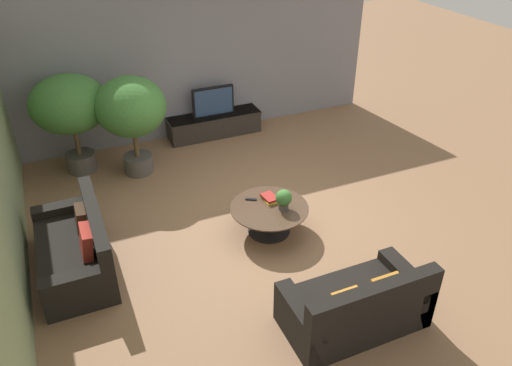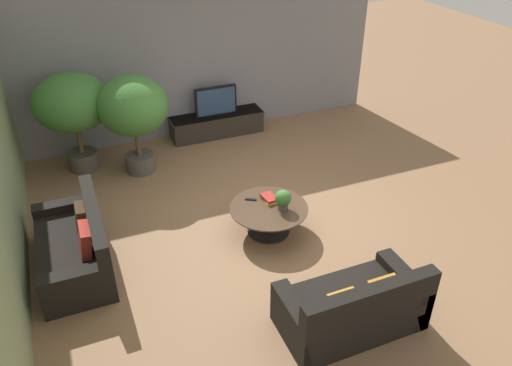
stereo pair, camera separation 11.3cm
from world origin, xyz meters
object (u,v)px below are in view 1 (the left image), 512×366
(coffee_table, at_px, (269,214))
(potted_palm_corner, at_px, (131,110))
(media_console, at_px, (214,124))
(couch_near_entry, at_px, (356,307))
(couch_by_wall, at_px, (77,251))
(television, at_px, (213,101))
(potted_plant_tabletop, at_px, (284,199))
(potted_palm_tall, at_px, (70,107))

(coffee_table, xyz_separation_m, potted_palm_corner, (-1.34, 2.43, 0.85))
(media_console, bearing_deg, potted_palm_corner, -153.43)
(couch_near_entry, bearing_deg, couch_by_wall, -39.41)
(media_console, relative_size, potted_palm_corner, 1.08)
(television, height_order, couch_near_entry, television)
(couch_near_entry, xyz_separation_m, potted_palm_corner, (-1.49, 4.41, 0.86))
(couch_by_wall, bearing_deg, potted_plant_tabletop, 82.06)
(potted_palm_tall, xyz_separation_m, potted_plant_tabletop, (2.40, -3.00, -0.59))
(coffee_table, height_order, potted_plant_tabletop, potted_plant_tabletop)
(potted_palm_tall, distance_m, potted_palm_corner, 1.00)
(couch_by_wall, height_order, couch_near_entry, same)
(media_console, height_order, couch_by_wall, couch_by_wall)
(potted_palm_corner, bearing_deg, couch_near_entry, -71.33)
(media_console, relative_size, television, 2.25)
(coffee_table, relative_size, potted_plant_tabletop, 3.67)
(potted_palm_tall, height_order, potted_palm_corner, potted_palm_tall)
(television, distance_m, couch_by_wall, 4.20)
(couch_by_wall, bearing_deg, potted_palm_tall, 172.33)
(coffee_table, relative_size, potted_palm_corner, 0.65)
(television, height_order, potted_palm_corner, potted_palm_corner)
(coffee_table, relative_size, potted_palm_tall, 0.65)
(media_console, relative_size, potted_palm_tall, 1.08)
(potted_palm_corner, bearing_deg, media_console, 26.57)
(media_console, xyz_separation_m, potted_plant_tabletop, (-0.17, -3.38, 0.36))
(coffee_table, xyz_separation_m, couch_near_entry, (0.15, -1.98, -0.01))
(media_console, bearing_deg, potted_plant_tabletop, -92.80)
(television, bearing_deg, couch_near_entry, -91.96)
(couch_near_entry, bearing_deg, potted_palm_tall, -63.89)
(potted_plant_tabletop, bearing_deg, potted_palm_corner, 120.59)
(couch_by_wall, xyz_separation_m, potted_plant_tabletop, (2.75, -0.38, 0.30))
(couch_by_wall, height_order, potted_palm_corner, potted_palm_corner)
(media_console, distance_m, coffee_table, 3.28)
(television, distance_m, potted_palm_tall, 2.63)
(potted_palm_tall, bearing_deg, couch_near_entry, -63.89)
(television, bearing_deg, potted_palm_corner, -153.48)
(coffee_table, relative_size, couch_near_entry, 0.70)
(couch_near_entry, height_order, potted_palm_tall, potted_palm_tall)
(television, xyz_separation_m, potted_palm_tall, (-2.56, -0.38, 0.47))
(couch_by_wall, distance_m, potted_palm_tall, 2.79)
(couch_by_wall, distance_m, couch_near_entry, 3.54)
(media_console, distance_m, potted_plant_tabletop, 3.40)
(coffee_table, distance_m, potted_palm_corner, 2.90)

